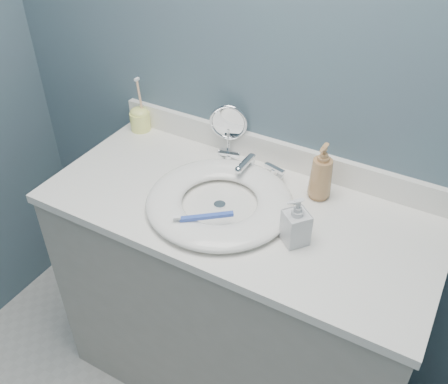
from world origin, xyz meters
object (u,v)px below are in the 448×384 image
Objects in this scene: soap_bottle_clear at (296,221)px; soap_bottle_amber at (322,172)px; makeup_mirror at (228,128)px; toothbrush_holder at (140,118)px.

soap_bottle_amber is at bearing 133.34° from soap_bottle_clear.
toothbrush_holder reaches higher than makeup_mirror.
soap_bottle_clear is at bearing -84.53° from soap_bottle_amber.
toothbrush_holder reaches higher than soap_bottle_amber.
makeup_mirror is 0.90× the size of toothbrush_holder.
makeup_mirror reaches higher than soap_bottle_amber.
soap_bottle_amber is at bearing -4.51° from toothbrush_holder.
makeup_mirror reaches higher than soap_bottle_clear.
toothbrush_holder is at bearing 177.13° from soap_bottle_amber.
toothbrush_holder is (-0.75, 0.28, -0.03)m from soap_bottle_clear.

